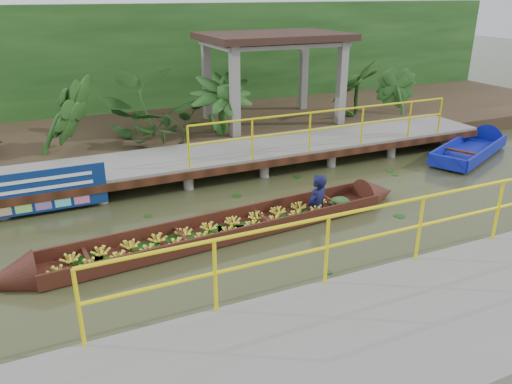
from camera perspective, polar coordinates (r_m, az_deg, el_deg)
name	(u,v)px	position (r m, az deg, el deg)	size (l,w,h in m)	color
ground	(277,226)	(10.07, 2.39, -3.93)	(80.00, 80.00, 0.00)	#32371B
land_strip	(174,128)	(16.63, -9.38, 7.18)	(30.00, 8.00, 0.45)	#332719
far_dock	(218,156)	(12.83, -4.41, 4.13)	(16.00, 2.06, 1.66)	gray
near_dock	(482,316)	(7.62, 24.39, -12.79)	(18.00, 2.40, 1.73)	gray
pavilion	(273,46)	(16.11, 1.99, 16.36)	(4.40, 3.00, 3.00)	gray
foliage_backdrop	(151,63)	(18.68, -11.87, 14.18)	(30.00, 0.80, 4.00)	#173E13
vendor_boat	(241,221)	(9.76, -1.77, -3.31)	(8.54, 1.42, 1.96)	#34160E
moored_blue_boat	(480,144)	(16.31, 24.22, 5.00)	(3.95, 2.54, 0.93)	#0D1796
blue_banner	(33,192)	(11.22, -24.09, -0.04)	(2.92, 0.04, 0.91)	navy
tropical_plants	(216,108)	(14.54, -4.61, 9.57)	(14.34, 1.34, 1.67)	#173E13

